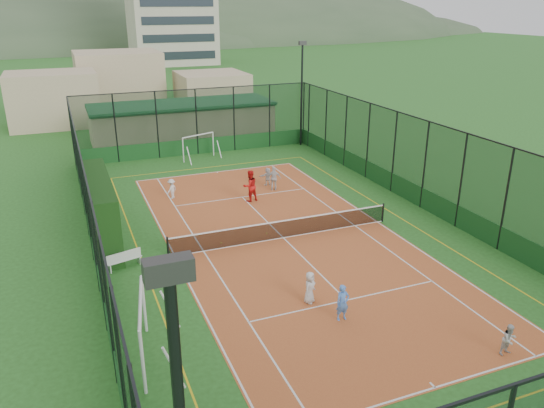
{
  "coord_description": "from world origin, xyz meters",
  "views": [
    {
      "loc": [
        -9.54,
        -22.23,
        11.06
      ],
      "look_at": [
        0.08,
        1.74,
        1.2
      ],
      "focal_mm": 35.0,
      "sensor_mm": 36.0,
      "label": 1
    }
  ],
  "objects": [
    {
      "name": "ground",
      "position": [
        0.0,
        0.0,
        0.0
      ],
      "size": [
        300.0,
        300.0,
        0.0
      ],
      "primitive_type": "plane",
      "color": "#26571D",
      "rests_on": "ground"
    },
    {
      "name": "court_slab",
      "position": [
        0.0,
        0.0,
        0.01
      ],
      "size": [
        11.17,
        23.97,
        0.01
      ],
      "primitive_type": "cube",
      "color": "#A94A25",
      "rests_on": "ground"
    },
    {
      "name": "tennis_net",
      "position": [
        0.0,
        0.0,
        0.53
      ],
      "size": [
        11.67,
        0.12,
        1.06
      ],
      "primitive_type": null,
      "color": "black",
      "rests_on": "ground"
    },
    {
      "name": "perimeter_fence",
      "position": [
        0.0,
        0.0,
        2.5
      ],
      "size": [
        18.12,
        34.12,
        5.0
      ],
      "primitive_type": null,
      "color": "black",
      "rests_on": "ground"
    },
    {
      "name": "floodlight_ne",
      "position": [
        8.6,
        16.6,
        4.12
      ],
      "size": [
        0.6,
        0.26,
        8.25
      ],
      "primitive_type": null,
      "color": "black",
      "rests_on": "ground"
    },
    {
      "name": "clubhouse",
      "position": [
        0.0,
        22.0,
        1.57
      ],
      "size": [
        15.2,
        7.2,
        3.15
      ],
      "primitive_type": null,
      "color": "tan",
      "rests_on": "ground"
    },
    {
      "name": "distant_hills",
      "position": [
        0.0,
        150.0,
        0.0
      ],
      "size": [
        200.0,
        60.0,
        24.0
      ],
      "primitive_type": null,
      "color": "#384C33",
      "rests_on": "ground"
    },
    {
      "name": "hedge_left",
      "position": [
        -8.3,
        3.25,
        1.58
      ],
      "size": [
        1.09,
        7.24,
        3.17
      ],
      "primitive_type": "cube",
      "color": "black",
      "rests_on": "ground"
    },
    {
      "name": "white_bench",
      "position": [
        -7.8,
        -0.28,
        0.44
      ],
      "size": [
        1.62,
        0.83,
        0.88
      ],
      "primitive_type": null,
      "rotation": [
        0.0,
        0.0,
        0.27
      ],
      "color": "white",
      "rests_on": "ground"
    },
    {
      "name": "futsal_goal_near",
      "position": [
        -7.99,
        -7.18,
        1.11
      ],
      "size": [
        3.55,
        1.56,
        2.21
      ],
      "primitive_type": null,
      "rotation": [
        0.0,
        0.0,
        1.4
      ],
      "color": "white",
      "rests_on": "ground"
    },
    {
      "name": "futsal_goal_far",
      "position": [
        -0.29,
        15.58,
        0.91
      ],
      "size": [
        2.94,
        1.79,
        1.83
      ],
      "primitive_type": null,
      "rotation": [
        0.0,
        0.0,
        0.37
      ],
      "color": "white",
      "rests_on": "ground"
    },
    {
      "name": "child_near_left",
      "position": [
        -1.43,
        -5.96,
        0.66
      ],
      "size": [
        0.75,
        0.73,
        1.31
      ],
      "primitive_type": "imported",
      "rotation": [
        0.0,
        0.0,
        0.7
      ],
      "color": "silver",
      "rests_on": "court_slab"
    },
    {
      "name": "child_near_mid",
      "position": [
        -0.83,
        -7.51,
        0.72
      ],
      "size": [
        0.52,
        0.35,
        1.41
      ],
      "primitive_type": "imported",
      "rotation": [
        0.0,
        0.0,
        -0.03
      ],
      "color": "#5088E3",
      "rests_on": "court_slab"
    },
    {
      "name": "child_near_right",
      "position": [
        3.31,
        -11.41,
        0.57
      ],
      "size": [
        0.57,
        0.45,
        1.13
      ],
      "primitive_type": "imported",
      "rotation": [
        0.0,
        0.0,
        0.05
      ],
      "color": "silver",
      "rests_on": "court_slab"
    },
    {
      "name": "child_far_left",
      "position": [
        -3.97,
        7.78,
        0.61
      ],
      "size": [
        0.87,
        0.86,
        1.21
      ],
      "primitive_type": "imported",
      "rotation": [
        0.0,
        0.0,
        3.9
      ],
      "color": "silver",
      "rests_on": "court_slab"
    },
    {
      "name": "child_far_right",
      "position": [
        2.29,
        6.91,
        0.77
      ],
      "size": [
        0.96,
        0.59,
        1.52
      ],
      "primitive_type": "imported",
      "rotation": [
        0.0,
        0.0,
        2.88
      ],
      "color": "silver",
      "rests_on": "court_slab"
    },
    {
      "name": "child_far_back",
      "position": [
        2.27,
        7.94,
        0.59
      ],
      "size": [
        1.11,
        0.45,
        1.16
      ],
      "primitive_type": "imported",
      "rotation": [
        0.0,
        0.0,
        3.24
      ],
      "color": "silver",
      "rests_on": "court_slab"
    },
    {
      "name": "coach",
      "position": [
        0.24,
        5.61,
        0.95
      ],
      "size": [
        1.04,
        0.89,
        1.89
      ],
      "primitive_type": "imported",
      "rotation": [
        0.0,
        0.0,
        3.35
      ],
      "color": "red",
      "rests_on": "court_slab"
    },
    {
      "name": "tennis_balls",
      "position": [
        -0.23,
        1.27,
        0.04
      ],
      "size": [
        5.77,
        1.51,
        0.07
      ],
      "color": "#CCE033",
      "rests_on": "court_slab"
    }
  ]
}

